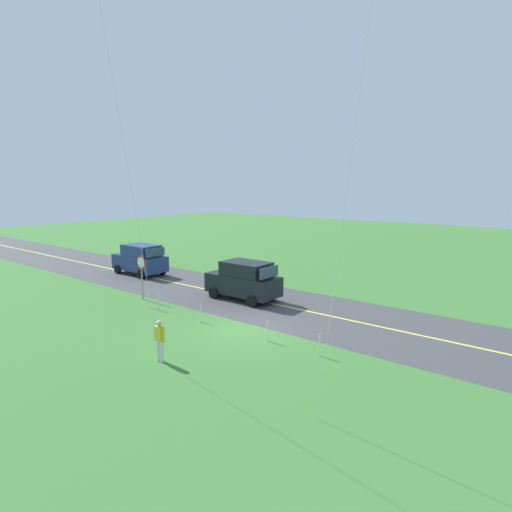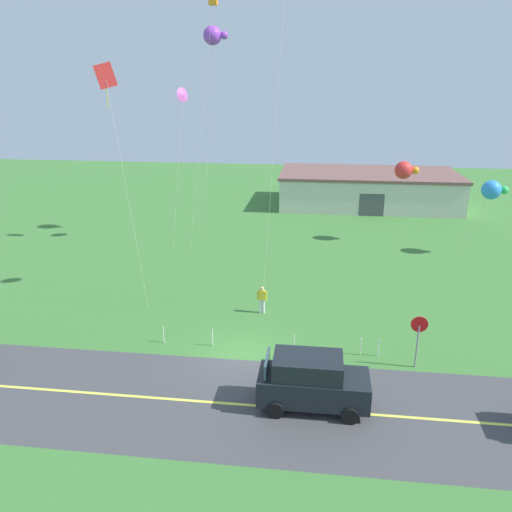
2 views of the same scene
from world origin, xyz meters
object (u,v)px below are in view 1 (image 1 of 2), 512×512
(stop_sign, at_px, (141,269))
(person_adult_near, at_px, (160,339))
(car_parked_east_near, at_px, (140,259))
(car_suv_foreground, at_px, (244,280))

(stop_sign, distance_m, person_adult_near, 9.17)
(car_parked_east_near, bearing_deg, stop_sign, 144.39)
(car_suv_foreground, xyz_separation_m, stop_sign, (4.68, 3.62, 0.65))
(car_parked_east_near, xyz_separation_m, stop_sign, (-5.80, 4.16, 0.65))
(car_suv_foreground, xyz_separation_m, car_parked_east_near, (10.48, -0.53, 0.00))
(car_parked_east_near, height_order, stop_sign, stop_sign)
(car_suv_foreground, bearing_deg, car_parked_east_near, -2.90)
(car_suv_foreground, height_order, car_parked_east_near, same)
(car_suv_foreground, distance_m, car_parked_east_near, 10.50)
(car_suv_foreground, height_order, stop_sign, stop_sign)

